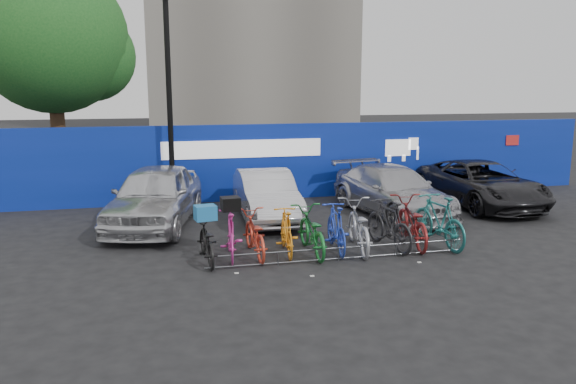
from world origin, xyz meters
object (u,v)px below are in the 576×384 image
object	(u,v)px
bike_0	(206,241)
bike_8	(412,222)
lamppost	(169,97)
bike_rack	(339,253)
bike_7	(389,224)
bike_9	(439,221)
car_1	(266,196)
car_2	(393,191)
car_3	(481,184)
bike_6	(358,226)
tree	(59,42)
bike_4	(311,231)
bike_1	(231,234)
bike_5	(336,228)
bike_3	(287,232)
car_0	(155,196)
bike_2	(254,234)

from	to	relation	value
bike_0	bike_8	size ratio (longest dim) A/B	0.82
lamppost	bike_rack	size ratio (longest dim) A/B	1.09
bike_7	lamppost	bearing A→B (deg)	-58.17
bike_rack	bike_9	size ratio (longest dim) A/B	2.81
car_1	car_2	world-z (taller)	car_2
lamppost	car_3	world-z (taller)	lamppost
car_1	bike_6	xyz separation A→B (m)	(1.42, -3.31, -0.11)
tree	bike_6	bearing A→B (deg)	-53.45
bike_4	bike_1	bearing A→B (deg)	-4.33
bike_5	bike_7	distance (m)	1.22
bike_7	bike_9	distance (m)	1.18
bike_3	bike_6	world-z (taller)	bike_6
bike_0	bike_7	world-z (taller)	bike_7
tree	car_2	distance (m)	12.63
tree	lamppost	world-z (taller)	tree
car_0	bike_5	bearing A→B (deg)	-25.29
car_1	bike_6	bearing A→B (deg)	-65.45
car_0	bike_2	bearing A→B (deg)	-42.29
lamppost	bike_9	size ratio (longest dim) A/B	3.07
bike_2	bike_rack	bearing A→B (deg)	153.63
car_1	bike_5	distance (m)	3.41
bike_1	bike_5	bearing A→B (deg)	-176.09
car_0	bike_6	world-z (taller)	car_0
car_3	car_0	bearing A→B (deg)	-179.88
bike_rack	car_2	distance (m)	4.70
lamppost	bike_4	world-z (taller)	lamppost
bike_0	bike_8	world-z (taller)	bike_8
bike_rack	car_3	xyz separation A→B (m)	(5.88, 4.16, 0.51)
bike_2	lamppost	bearing A→B (deg)	-75.82
bike_6	bike_9	distance (m)	1.91
bike_3	bike_8	world-z (taller)	bike_8
bike_5	bike_9	world-z (taller)	bike_9
car_0	bike_5	size ratio (longest dim) A/B	2.63
bike_1	bike_3	distance (m)	1.21
bike_3	bike_6	size ratio (longest dim) A/B	0.80
car_0	bike_9	world-z (taller)	car_0
car_0	car_2	world-z (taller)	car_0
car_0	bike_rack	bearing A→B (deg)	-31.79
bike_8	car_2	bearing A→B (deg)	-97.83
bike_rack	tree	bearing A→B (deg)	122.45
bike_6	car_2	bearing A→B (deg)	-116.51
tree	car_3	xyz separation A→B (m)	(12.66, -6.49, -4.40)
car_3	bike_5	xyz separation A→B (m)	(-5.73, -3.50, -0.14)
car_0	car_2	size ratio (longest dim) A/B	1.00
bike_rack	bike_3	xyz separation A→B (m)	(-0.95, 0.72, 0.34)
bike_3	bike_9	size ratio (longest dim) A/B	0.84
bike_0	bike_2	bearing A→B (deg)	-172.82
car_0	bike_4	distance (m)	4.65
car_2	bike_0	size ratio (longest dim) A/B	2.71
tree	bike_5	size ratio (longest dim) A/B	4.41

